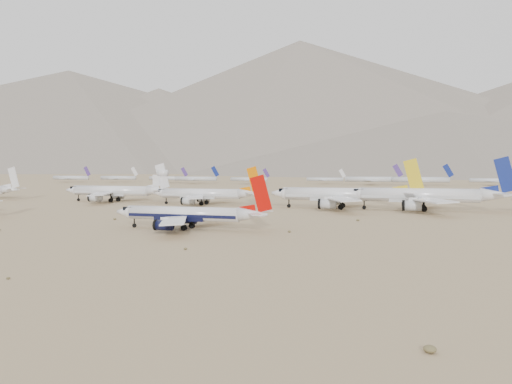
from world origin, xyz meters
TOP-DOWN VIEW (x-y plane):
  - ground at (0.00, 0.00)m, footprint 7000.00×7000.00m
  - main_airliner at (-0.35, -0.06)m, footprint 38.96×38.06m
  - row2_navy_widebody at (58.44, 69.90)m, footprint 53.60×52.41m
  - row2_gold_tail at (29.93, 70.25)m, footprint 51.98×50.84m
  - row2_orange_tail at (-25.66, 73.49)m, footprint 43.90×42.95m
  - row2_white_trijet at (-69.01, 78.60)m, footprint 47.92×46.83m
  - distant_storage_row at (-24.50, 310.36)m, footprint 512.28×59.43m
  - mountain_range at (70.18, 1648.01)m, footprint 7354.00×3024.00m
  - desert_scrub at (-30.36, -24.48)m, footprint 206.06×121.67m

SIDE VIEW (x-z plane):
  - ground at x=0.00m, z-range 0.00..0.00m
  - desert_scrub at x=-30.36m, z-range -0.03..0.60m
  - main_airliner at x=-0.35m, z-range -3.10..10.66m
  - distant_storage_row at x=-24.50m, z-range -3.21..11.97m
  - row2_orange_tail at x=-25.66m, z-range -3.44..12.22m
  - row2_white_trijet at x=-69.01m, z-range -3.57..13.41m
  - row2_gold_tail at x=29.93m, z-range -4.08..14.43m
  - row2_navy_widebody at x=58.44m, z-range -4.21..14.86m
  - mountain_range at x=70.18m, z-range -44.68..425.32m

